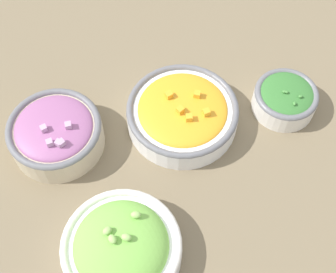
{
  "coord_description": "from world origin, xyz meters",
  "views": [
    {
      "loc": [
        0.27,
        0.31,
        0.73
      ],
      "look_at": [
        0.0,
        0.0,
        0.03
      ],
      "focal_mm": 50.0,
      "sensor_mm": 36.0,
      "label": 1
    }
  ],
  "objects_px": {
    "bowl_squash": "(182,113)",
    "bowl_lettuce": "(122,247)",
    "bowl_red_onion": "(55,133)",
    "bowl_broccoli": "(285,98)"
  },
  "relations": [
    {
      "from": "bowl_red_onion",
      "to": "bowl_squash",
      "type": "xyz_separation_m",
      "value": [
        -0.2,
        0.11,
        -0.01
      ]
    },
    {
      "from": "bowl_broccoli",
      "to": "bowl_squash",
      "type": "xyz_separation_m",
      "value": [
        0.17,
        -0.1,
        0.0
      ]
    },
    {
      "from": "bowl_broccoli",
      "to": "bowl_lettuce",
      "type": "relative_size",
      "value": 0.63
    },
    {
      "from": "bowl_squash",
      "to": "bowl_red_onion",
      "type": "bearing_deg",
      "value": -29.02
    },
    {
      "from": "bowl_red_onion",
      "to": "bowl_lettuce",
      "type": "xyz_separation_m",
      "value": [
        0.04,
        0.23,
        -0.0
      ]
    },
    {
      "from": "bowl_broccoli",
      "to": "bowl_lettuce",
      "type": "bearing_deg",
      "value": 3.93
    },
    {
      "from": "bowl_squash",
      "to": "bowl_lettuce",
      "type": "height_order",
      "value": "bowl_lettuce"
    },
    {
      "from": "bowl_red_onion",
      "to": "bowl_lettuce",
      "type": "distance_m",
      "value": 0.24
    },
    {
      "from": "bowl_red_onion",
      "to": "bowl_lettuce",
      "type": "height_order",
      "value": "bowl_lettuce"
    },
    {
      "from": "bowl_lettuce",
      "to": "bowl_broccoli",
      "type": "bearing_deg",
      "value": -176.07
    }
  ]
}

